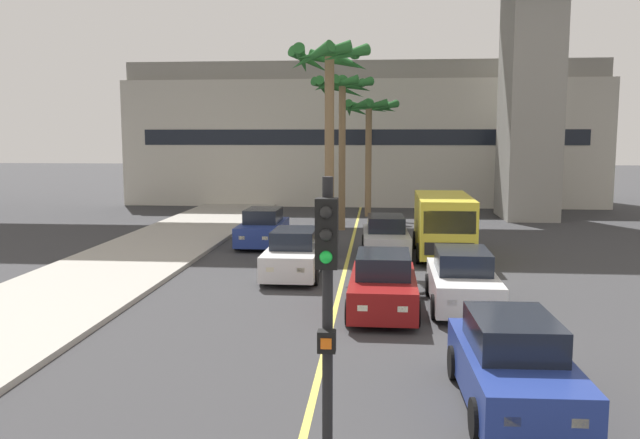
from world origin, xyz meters
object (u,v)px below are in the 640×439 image
object	(u,v)px
car_queue_third	(294,255)
palm_tree_near_median	(369,118)
car_queue_fifth	(386,238)
car_queue_second	(383,285)
delivery_van	(443,223)
palm_tree_far_median	(342,100)
traffic_light_median_near	(327,312)
palm_tree_mid_median	(329,81)
car_queue_front	(263,228)
car_queue_fourth	(463,281)
car_queue_sixth	(513,366)

from	to	relation	value
car_queue_third	palm_tree_near_median	bearing A→B (deg)	82.61
car_queue_fifth	car_queue_second	bearing A→B (deg)	-91.10
delivery_van	palm_tree_far_median	bearing A→B (deg)	121.94
traffic_light_median_near	palm_tree_mid_median	distance (m)	18.27
delivery_van	traffic_light_median_near	world-z (taller)	traffic_light_median_near
traffic_light_median_near	palm_tree_far_median	distance (m)	25.66
car_queue_front	car_queue_second	size ratio (longest dim) A/B	1.00
traffic_light_median_near	car_queue_fourth	bearing A→B (deg)	75.17
palm_tree_near_median	traffic_light_median_near	bearing A→B (deg)	-89.94
car_queue_third	palm_tree_mid_median	distance (m)	6.92
car_queue_sixth	palm_tree_far_median	size ratio (longest dim) A/B	0.55
delivery_van	palm_tree_near_median	bearing A→B (deg)	103.79
car_queue_fourth	palm_tree_near_median	bearing A→B (deg)	98.14
car_queue_fourth	delivery_van	world-z (taller)	delivery_van
car_queue_fifth	palm_tree_mid_median	distance (m)	6.36
car_queue_fifth	palm_tree_near_median	size ratio (longest dim) A/B	0.61
car_queue_second	traffic_light_median_near	size ratio (longest dim) A/B	0.98
car_queue_second	palm_tree_far_median	distance (m)	16.38
car_queue_front	car_queue_second	bearing A→B (deg)	-64.03
car_queue_fifth	car_queue_fourth	bearing A→B (deg)	-75.11
car_queue_fifth	palm_tree_near_median	world-z (taller)	palm_tree_near_median
car_queue_fourth	palm_tree_far_median	distance (m)	16.15
traffic_light_median_near	car_queue_third	bearing A→B (deg)	98.72
car_queue_sixth	palm_tree_far_median	world-z (taller)	palm_tree_far_median
car_queue_second	car_queue_third	bearing A→B (deg)	124.40
car_queue_sixth	traffic_light_median_near	xyz separation A→B (m)	(-2.89, -4.13, 1.99)
car_queue_front	palm_tree_far_median	xyz separation A→B (m)	(3.08, 4.93, 5.64)
car_queue_fifth	palm_tree_far_median	bearing A→B (deg)	106.71
delivery_van	palm_tree_mid_median	xyz separation A→B (m)	(-4.37, -0.67, 5.39)
palm_tree_far_median	car_queue_second	bearing A→B (deg)	-82.70
delivery_van	palm_tree_far_median	size ratio (longest dim) A/B	0.70
palm_tree_mid_median	car_queue_third	bearing A→B (deg)	-104.71
car_queue_sixth	traffic_light_median_near	bearing A→B (deg)	-124.96
car_queue_fifth	traffic_light_median_near	world-z (taller)	traffic_light_median_near
car_queue_front	car_queue_fifth	world-z (taller)	same
car_queue_third	car_queue_fourth	bearing A→B (deg)	-34.99
palm_tree_mid_median	car_queue_fourth	bearing A→B (deg)	-59.12
car_queue_second	car_queue_sixth	size ratio (longest dim) A/B	0.99
car_queue_third	car_queue_sixth	distance (m)	11.43
car_queue_third	car_queue_sixth	world-z (taller)	same
palm_tree_near_median	palm_tree_mid_median	size ratio (longest dim) A/B	0.84
car_queue_sixth	car_queue_second	bearing A→B (deg)	110.07
car_queue_second	car_queue_third	size ratio (longest dim) A/B	1.00
palm_tree_mid_median	traffic_light_median_near	bearing A→B (deg)	-85.80
car_queue_front	car_queue_fifth	xyz separation A→B (m)	(5.19, -2.11, 0.00)
car_queue_second	car_queue_fourth	xyz separation A→B (m)	(2.16, 0.70, 0.00)
car_queue_fifth	traffic_light_median_near	bearing A→B (deg)	-92.69
car_queue_front	traffic_light_median_near	size ratio (longest dim) A/B	0.98
car_queue_fifth	car_queue_sixth	distance (m)	14.35
car_queue_front	palm_tree_far_median	world-z (taller)	palm_tree_far_median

